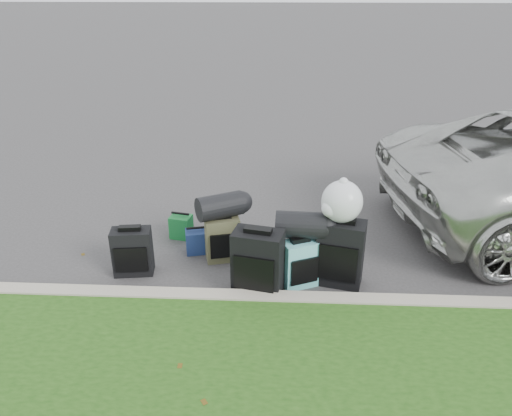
{
  "coord_description": "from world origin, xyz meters",
  "views": [
    {
      "loc": [
        0.17,
        -5.17,
        3.08
      ],
      "look_at": [
        -0.1,
        0.2,
        0.55
      ],
      "focal_mm": 35.0,
      "sensor_mm": 36.0,
      "label": 1
    }
  ],
  "objects_px": {
    "suitcase_olive": "(222,239)",
    "tote_navy": "(197,241)",
    "tote_green": "(181,227)",
    "suitcase_large_black_left": "(258,264)",
    "suitcase_small_black": "(133,252)",
    "suitcase_large_black_right": "(340,253)",
    "suitcase_teal": "(300,263)"
  },
  "relations": [
    {
      "from": "suitcase_olive",
      "to": "tote_navy",
      "type": "distance_m",
      "value": 0.38
    },
    {
      "from": "suitcase_large_black_left",
      "to": "tote_navy",
      "type": "distance_m",
      "value": 1.17
    },
    {
      "from": "suitcase_teal",
      "to": "tote_navy",
      "type": "bearing_deg",
      "value": 128.08
    },
    {
      "from": "suitcase_small_black",
      "to": "suitcase_large_black_left",
      "type": "distance_m",
      "value": 1.46
    },
    {
      "from": "suitcase_teal",
      "to": "suitcase_small_black",
      "type": "bearing_deg",
      "value": 151.63
    },
    {
      "from": "suitcase_large_black_left",
      "to": "tote_navy",
      "type": "height_order",
      "value": "suitcase_large_black_left"
    },
    {
      "from": "suitcase_small_black",
      "to": "tote_green",
      "type": "distance_m",
      "value": 0.95
    },
    {
      "from": "suitcase_large_black_right",
      "to": "tote_navy",
      "type": "height_order",
      "value": "suitcase_large_black_right"
    },
    {
      "from": "suitcase_small_black",
      "to": "suitcase_large_black_right",
      "type": "xyz_separation_m",
      "value": [
        2.29,
        -0.08,
        0.1
      ]
    },
    {
      "from": "suitcase_large_black_left",
      "to": "tote_green",
      "type": "xyz_separation_m",
      "value": [
        -1.04,
        1.21,
        -0.22
      ]
    },
    {
      "from": "suitcase_large_black_left",
      "to": "suitcase_olive",
      "type": "relative_size",
      "value": 1.36
    },
    {
      "from": "suitcase_large_black_left",
      "to": "suitcase_olive",
      "type": "xyz_separation_m",
      "value": [
        -0.45,
        0.69,
        -0.1
      ]
    },
    {
      "from": "tote_green",
      "to": "tote_navy",
      "type": "relative_size",
      "value": 1.03
    },
    {
      "from": "suitcase_large_black_right",
      "to": "tote_green",
      "type": "bearing_deg",
      "value": 167.97
    },
    {
      "from": "tote_green",
      "to": "suitcase_large_black_left",
      "type": "bearing_deg",
      "value": -37.6
    },
    {
      "from": "suitcase_olive",
      "to": "tote_navy",
      "type": "bearing_deg",
      "value": 141.37
    },
    {
      "from": "suitcase_large_black_left",
      "to": "suitcase_large_black_right",
      "type": "relative_size",
      "value": 0.99
    },
    {
      "from": "tote_navy",
      "to": "tote_green",
      "type": "bearing_deg",
      "value": 112.4
    },
    {
      "from": "suitcase_teal",
      "to": "tote_navy",
      "type": "height_order",
      "value": "suitcase_teal"
    },
    {
      "from": "suitcase_large_black_right",
      "to": "tote_navy",
      "type": "bearing_deg",
      "value": 174.88
    },
    {
      "from": "suitcase_large_black_left",
      "to": "suitcase_olive",
      "type": "height_order",
      "value": "suitcase_large_black_left"
    },
    {
      "from": "suitcase_small_black",
      "to": "tote_navy",
      "type": "xyz_separation_m",
      "value": [
        0.64,
        0.5,
        -0.13
      ]
    },
    {
      "from": "tote_green",
      "to": "tote_navy",
      "type": "xyz_separation_m",
      "value": [
        0.26,
        -0.37,
        -0.0
      ]
    },
    {
      "from": "suitcase_large_black_left",
      "to": "suitcase_teal",
      "type": "bearing_deg",
      "value": 35.2
    },
    {
      "from": "suitcase_large_black_left",
      "to": "tote_green",
      "type": "height_order",
      "value": "suitcase_large_black_left"
    },
    {
      "from": "suitcase_large_black_right",
      "to": "tote_green",
      "type": "xyz_separation_m",
      "value": [
        -1.91,
        0.95,
        -0.22
      ]
    },
    {
      "from": "suitcase_olive",
      "to": "suitcase_teal",
      "type": "relative_size",
      "value": 1.01
    },
    {
      "from": "suitcase_olive",
      "to": "suitcase_large_black_right",
      "type": "height_order",
      "value": "suitcase_large_black_right"
    },
    {
      "from": "suitcase_small_black",
      "to": "suitcase_olive",
      "type": "bearing_deg",
      "value": 12.71
    },
    {
      "from": "suitcase_large_black_left",
      "to": "tote_green",
      "type": "bearing_deg",
      "value": 142.9
    },
    {
      "from": "suitcase_olive",
      "to": "suitcase_large_black_right",
      "type": "relative_size",
      "value": 0.73
    },
    {
      "from": "suitcase_small_black",
      "to": "suitcase_teal",
      "type": "xyz_separation_m",
      "value": [
        1.86,
        -0.15,
        -0.0
      ]
    }
  ]
}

